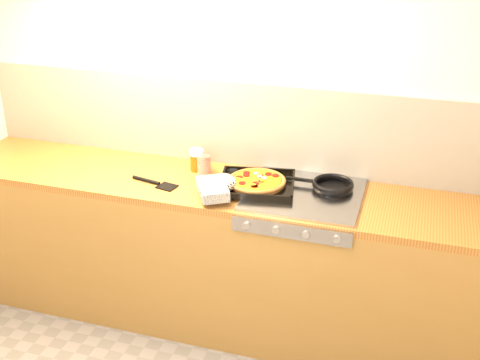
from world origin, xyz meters
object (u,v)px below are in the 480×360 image
(frying_pan, at_px, (332,185))
(tomato_can, at_px, (204,165))
(pizza_on_tray, at_px, (245,183))
(juice_glass, at_px, (197,160))

(frying_pan, bearing_deg, tomato_can, 178.91)
(pizza_on_tray, height_order, tomato_can, tomato_can)
(tomato_can, xyz_separation_m, juice_glass, (-0.06, 0.03, 0.01))
(tomato_can, height_order, juice_glass, juice_glass)
(pizza_on_tray, bearing_deg, frying_pan, 16.30)
(tomato_can, bearing_deg, pizza_on_tray, -26.93)
(frying_pan, height_order, juice_glass, juice_glass)
(frying_pan, distance_m, tomato_can, 0.73)
(pizza_on_tray, xyz_separation_m, frying_pan, (0.45, 0.13, -0.01))
(tomato_can, distance_m, juice_glass, 0.06)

